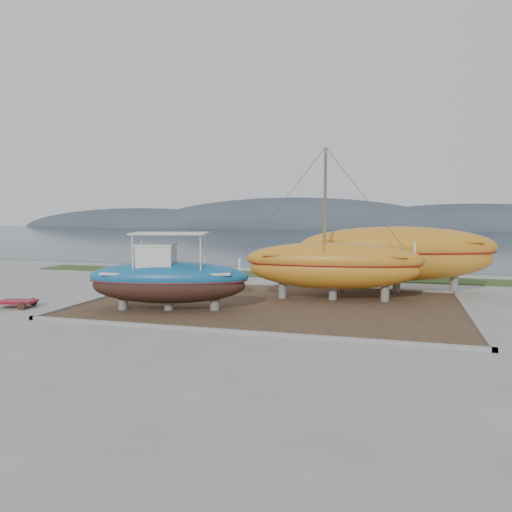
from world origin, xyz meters
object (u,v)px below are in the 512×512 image
(orange_bare_hull, at_px, (397,260))
(white_dinghy, at_px, (144,284))
(red_trailer, at_px, (17,304))
(orange_sailboat, at_px, (334,224))
(blue_caique, at_px, (168,271))

(orange_bare_hull, bearing_deg, white_dinghy, -171.55)
(orange_bare_hull, xyz_separation_m, red_trailer, (-17.65, -9.66, -1.71))
(white_dinghy, relative_size, red_trailer, 1.61)
(orange_sailboat, relative_size, orange_bare_hull, 0.82)
(orange_sailboat, distance_m, orange_bare_hull, 5.23)
(orange_sailboat, bearing_deg, red_trailer, -163.05)
(blue_caique, relative_size, red_trailer, 3.02)
(blue_caique, xyz_separation_m, red_trailer, (-7.45, -1.24, -1.69))
(blue_caique, xyz_separation_m, white_dinghy, (-3.22, 3.53, -1.20))
(white_dinghy, bearing_deg, red_trailer, -119.61)
(white_dinghy, bearing_deg, blue_caique, -35.65)
(orange_bare_hull, bearing_deg, blue_caique, -152.02)
(orange_sailboat, distance_m, red_trailer, 16.15)
(orange_bare_hull, relative_size, red_trailer, 4.49)
(blue_caique, height_order, red_trailer, blue_caique)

